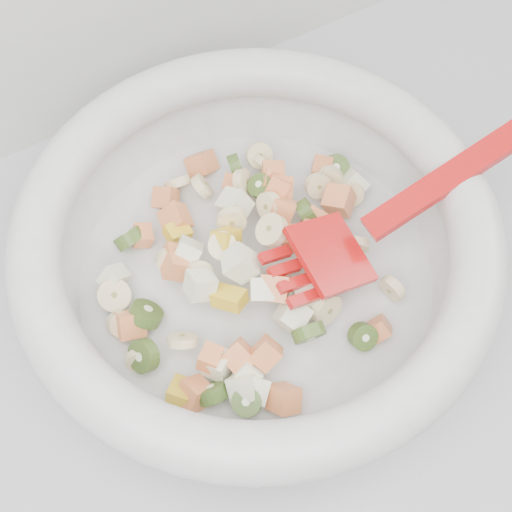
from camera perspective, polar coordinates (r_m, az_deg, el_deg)
counter at (r=1.06m, az=6.13°, el=-12.59°), size 2.00×0.60×0.90m
mixing_bowl at (r=0.58m, az=0.03°, el=0.58°), size 0.48×0.39×0.14m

